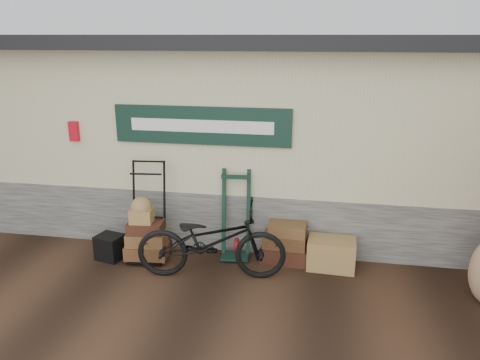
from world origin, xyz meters
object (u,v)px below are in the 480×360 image
(porter_trolley, at_px, (148,210))
(wicker_hamper, at_px, (331,254))
(green_barrow, at_px, (236,214))
(bicycle, at_px, (211,237))
(suitcase_stack, at_px, (285,242))
(black_trunk, at_px, (110,247))

(porter_trolley, bearing_deg, wicker_hamper, -3.75)
(green_barrow, bearing_deg, bicycle, -111.51)
(suitcase_stack, bearing_deg, porter_trolley, -174.33)
(black_trunk, xyz_separation_m, bicycle, (1.61, -0.26, 0.41))
(wicker_hamper, xyz_separation_m, black_trunk, (-3.24, -0.29, -0.03))
(green_barrow, height_order, black_trunk, green_barrow)
(wicker_hamper, distance_m, black_trunk, 3.25)
(porter_trolley, relative_size, bicycle, 0.73)
(green_barrow, distance_m, black_trunk, 1.93)
(suitcase_stack, relative_size, black_trunk, 1.83)
(suitcase_stack, bearing_deg, wicker_hamper, -8.37)
(porter_trolley, distance_m, black_trunk, 0.81)
(porter_trolley, relative_size, wicker_hamper, 2.21)
(wicker_hamper, relative_size, black_trunk, 1.80)
(wicker_hamper, relative_size, bicycle, 0.33)
(porter_trolley, height_order, wicker_hamper, porter_trolley)
(porter_trolley, xyz_separation_m, green_barrow, (1.27, 0.24, -0.08))
(green_barrow, bearing_deg, porter_trolley, -173.80)
(bicycle, bearing_deg, porter_trolley, 59.34)
(green_barrow, relative_size, wicker_hamper, 1.99)
(suitcase_stack, xyz_separation_m, bicycle, (-0.95, -0.65, 0.29))
(wicker_hamper, bearing_deg, green_barrow, 174.20)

